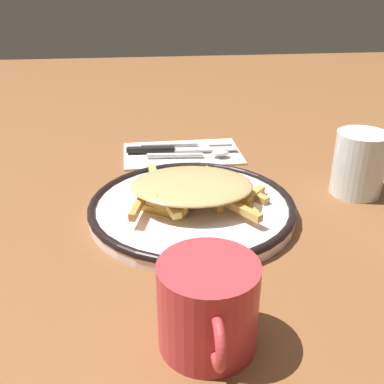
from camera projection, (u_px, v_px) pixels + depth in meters
name	position (u px, v px, depth m)	size (l,w,h in m)	color
ground_plane	(192.00, 215.00, 0.66)	(2.60, 2.60, 0.00)	brown
plate	(192.00, 208.00, 0.66)	(0.30, 0.30, 0.02)	white
fries_heap	(189.00, 187.00, 0.65)	(0.19, 0.21, 0.04)	#D9B656
napkin	(182.00, 153.00, 0.87)	(0.13, 0.22, 0.01)	silver
fork	(187.00, 144.00, 0.90)	(0.02, 0.18, 0.01)	silver
knife	(172.00, 149.00, 0.87)	(0.03, 0.21, 0.01)	black
spoon	(202.00, 154.00, 0.85)	(0.03, 0.15, 0.01)	silver
water_glass	(359.00, 164.00, 0.71)	(0.08, 0.08, 0.10)	silver
coffee_mug	(208.00, 306.00, 0.42)	(0.12, 0.09, 0.09)	#B93339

